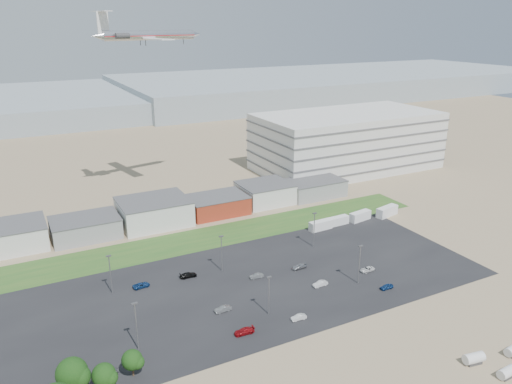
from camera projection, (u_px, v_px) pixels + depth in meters
ground at (276, 330)px, 107.97m from camera, size 700.00×700.00×0.00m
parking_lot at (255, 284)px, 126.93m from camera, size 120.00×50.00×0.01m
grass_strip at (192, 241)px, 151.63m from camera, size 160.00×16.00×0.02m
hills_backdrop at (122, 101)px, 388.37m from camera, size 700.00×200.00×9.00m
building_row at (120, 218)px, 158.89m from camera, size 170.00×20.00×8.00m
parking_garage at (347, 141)px, 222.80m from camera, size 80.00×40.00×25.00m
storage_tank_nw at (474, 358)px, 97.07m from camera, size 4.38×2.69×2.46m
storage_tank_sw at (507, 372)px, 93.29m from camera, size 3.90×2.13×2.28m
box_trailer_a at (321, 225)px, 159.40m from camera, size 8.00×2.87×2.95m
box_trailer_b at (338, 221)px, 163.32m from camera, size 7.40×2.56×2.75m
box_trailer_c at (360, 216)px, 166.78m from camera, size 8.41×3.83×3.04m
box_trailer_d at (387, 211)px, 170.60m from camera, size 9.17×4.64×3.29m
tree_mid at (72, 376)px, 87.35m from camera, size 5.96×5.96×8.94m
tree_right at (104, 377)px, 88.65m from camera, size 4.56×4.56×6.83m
tree_near at (132, 362)px, 93.01m from camera, size 4.20×4.20×6.30m
lightpole_front_l at (136, 327)px, 99.84m from camera, size 1.27×0.53×10.82m
lightpole_front_m at (269, 296)px, 112.23m from camera, size 1.13×0.47×9.61m
lightpole_front_r at (359, 265)px, 125.54m from camera, size 1.23×0.51×10.50m
lightpole_back_l at (111, 275)px, 120.69m from camera, size 1.21×0.51×10.32m
lightpole_back_m at (222, 254)px, 131.83m from camera, size 1.20×0.50×10.19m
lightpole_back_r at (314, 230)px, 146.10m from camera, size 1.26×0.52×10.71m
airliner at (150, 35)px, 170.78m from camera, size 46.49×36.33×12.26m
parked_car_0 at (367, 269)px, 133.04m from camera, size 4.21×2.12×1.14m
parked_car_1 at (320, 284)px, 125.61m from camera, size 4.06×1.60×1.31m
parked_car_2 at (387, 287)px, 124.33m from camera, size 3.59×1.51×1.21m
parked_car_3 at (244, 331)px, 106.45m from camera, size 4.56×2.11×1.29m
parked_car_4 at (223, 309)px, 114.64m from camera, size 3.99×1.48×1.30m
parked_car_6 at (188, 275)px, 129.95m from camera, size 4.56×2.01×1.30m
parked_car_7 at (257, 276)px, 129.56m from camera, size 3.78×1.68×1.21m
parked_car_9 at (141, 285)px, 125.03m from camera, size 4.43×2.36×1.18m
parked_car_10 at (106, 372)px, 93.94m from camera, size 4.59×2.03×1.31m
parked_car_12 at (299, 267)px, 134.44m from camera, size 4.22×1.75×1.22m
parked_car_13 at (299, 317)px, 111.53m from camera, size 3.64×1.46×1.18m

